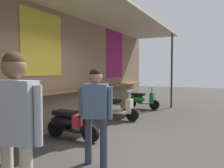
{
  "coord_description": "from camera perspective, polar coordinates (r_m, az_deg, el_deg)",
  "views": [
    {
      "loc": [
        -4.26,
        -2.15,
        1.56
      ],
      "look_at": [
        2.35,
        1.19,
        1.15
      ],
      "focal_mm": 37.05,
      "sensor_mm": 36.0,
      "label": 1
    }
  ],
  "objects": [
    {
      "name": "shopper_with_handbag",
      "position": [
        2.45,
        -23.07,
        -8.44
      ],
      "size": [
        0.36,
        0.68,
        1.75
      ],
      "rotation": [
        0.0,
        0.0,
        3.33
      ],
      "color": "#ADA393",
      "rests_on": "ground_plane"
    },
    {
      "name": "ground_plane",
      "position": [
        5.03,
        -0.01,
        -14.94
      ],
      "size": [
        37.92,
        37.92,
        0.0
      ],
      "primitive_type": "plane",
      "color": "#383533"
    },
    {
      "name": "market_stall_facade",
      "position": [
        5.88,
        -16.69,
        5.84
      ],
      "size": [
        13.54,
        2.23,
        3.36
      ],
      "color": "#7F6651",
      "rests_on": "ground_plane"
    },
    {
      "name": "scooter_black",
      "position": [
        5.45,
        -10.5,
        -9.31
      ],
      "size": [
        0.46,
        1.4,
        0.97
      ],
      "rotation": [
        0.0,
        0.0,
        -1.59
      ],
      "color": "black",
      "rests_on": "ground_plane"
    },
    {
      "name": "scooter_green",
      "position": [
        9.7,
        7.12,
        -3.81
      ],
      "size": [
        0.46,
        1.4,
        0.97
      ],
      "rotation": [
        0.0,
        0.0,
        -1.55
      ],
      "color": "#237533",
      "rests_on": "ground_plane"
    },
    {
      "name": "shopper_browsing",
      "position": [
        3.8,
        -4.3,
        -5.79
      ],
      "size": [
        0.4,
        0.64,
        1.61
      ],
      "rotation": [
        0.0,
        0.0,
        3.44
      ],
      "color": "#383D4C",
      "rests_on": "ground_plane"
    },
    {
      "name": "scooter_cream",
      "position": [
        7.48,
        0.83,
        -5.85
      ],
      "size": [
        0.48,
        1.4,
        0.97
      ],
      "rotation": [
        0.0,
        0.0,
        -1.52
      ],
      "color": "beige",
      "rests_on": "ground_plane"
    }
  ]
}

